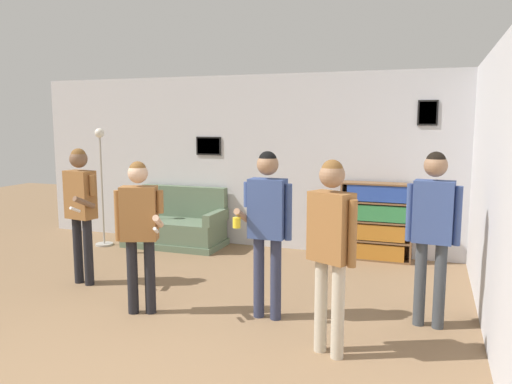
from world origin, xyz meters
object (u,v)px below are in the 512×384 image
Objects in this scene: person_spectator_far_right at (433,221)px; bottle_on_floor at (134,246)px; floor_lamp at (102,182)px; couch at (177,227)px; person_spectator_near_bookshelf at (331,237)px; person_player_foreground_center at (139,222)px; person_player_foreground_left at (80,202)px; bookshelf at (376,222)px; person_watcher_holding_cup at (267,217)px.

bottle_on_floor is at bearing 161.63° from person_spectator_far_right.
bottle_on_floor is (0.73, -0.26, -0.92)m from floor_lamp.
couch is 0.93× the size of person_spectator_near_bookshelf.
person_player_foreground_center is at bearing -46.84° from floor_lamp.
person_player_foreground_left is 0.98× the size of person_spectator_far_right.
couch is 1.38m from floor_lamp.
couch is 0.98× the size of person_player_foreground_center.
person_spectator_far_right reaches higher than person_player_foreground_left.
couch is at bearing 61.10° from bottle_on_floor.
person_spectator_near_bookshelf is at bearing -15.07° from person_player_foreground_left.
person_player_foreground_center is (2.16, -2.30, -0.07)m from floor_lamp.
floor_lamp is at bearing 133.16° from person_player_foreground_center.
person_player_foreground_left is 3.32m from person_spectator_near_bookshelf.
person_watcher_holding_cup is at bearing -107.08° from bookshelf.
bookshelf is 4.02m from person_player_foreground_left.
bottle_on_floor is at bearing 99.01° from person_player_foreground_left.
bookshelf is 4.29m from floor_lamp.
couch is 1.39× the size of bookshelf.
person_spectator_near_bookshelf is 4.24m from bottle_on_floor.
person_player_foreground_center is 0.95× the size of person_spectator_near_bookshelf.
couch reaches higher than bottle_on_floor.
floor_lamp reaches higher than person_spectator_near_bookshelf.
person_player_foreground_center is 0.94× the size of person_watcher_holding_cup.
person_spectator_near_bookshelf is at bearing -33.95° from bottle_on_floor.
person_spectator_near_bookshelf is (2.01, -0.28, 0.06)m from person_player_foreground_center.
person_spectator_near_bookshelf is (3.21, -0.86, 0.00)m from person_player_foreground_left.
person_player_foreground_center is at bearing 172.20° from person_spectator_near_bookshelf.
person_spectator_far_right reaches higher than person_watcher_holding_cup.
bookshelf is at bearing 13.85° from bottle_on_floor.
couch is 0.78m from bottle_on_floor.
couch is at bearing 135.84° from person_spectator_near_bookshelf.
floor_lamp reaches higher than person_player_foreground_center.
floor_lamp is 1.10× the size of person_spectator_far_right.
person_player_foreground_center is at bearing -167.34° from person_spectator_far_right.
person_spectator_far_right reaches higher than bottle_on_floor.
couch is 3.42m from person_watcher_holding_cup.
person_spectator_far_right is (4.97, -1.67, 0.02)m from floor_lamp.
person_player_foreground_center is 2.03m from person_spectator_near_bookshelf.
person_player_foreground_left is at bearing 173.49° from person_watcher_holding_cup.
person_spectator_near_bookshelf is (-0.05, -3.17, 0.47)m from bookshelf.
floor_lamp is 1.96m from person_player_foreground_left.
person_watcher_holding_cup is (-0.80, -2.59, 0.49)m from bookshelf.
floor_lamp reaches higher than bottle_on_floor.
person_spectator_far_right is (2.81, 0.63, 0.08)m from person_player_foreground_center.
bookshelf is 0.66× the size of person_watcher_holding_cup.
person_watcher_holding_cup reaches higher than bottle_on_floor.
bottle_on_floor is (-3.44, 2.31, -0.91)m from person_spectator_near_bookshelf.
person_player_foreground_left reaches higher than person_player_foreground_center.
person_watcher_holding_cup is 5.66× the size of bottle_on_floor.
person_spectator_far_right reaches higher than person_spectator_near_bookshelf.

